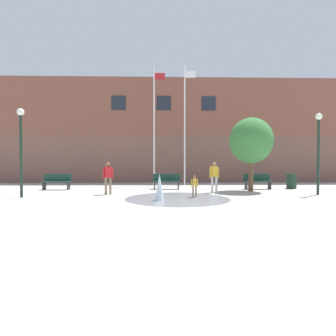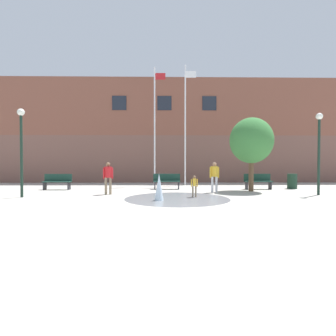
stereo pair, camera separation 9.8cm
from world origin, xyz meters
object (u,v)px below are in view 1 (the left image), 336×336
(park_bench_near_trashcan, at_px, (257,181))
(lamp_post_left_lane, at_px, (21,140))
(flagpole_left, at_px, (155,123))
(street_tree_near_building, at_px, (251,141))
(flagpole_right, at_px, (185,122))
(adult_near_bench, at_px, (214,175))
(adult_watching, at_px, (108,176))
(lamp_post_right_lane, at_px, (318,142))
(child_running, at_px, (195,185))
(park_bench_under_left_flagpole, at_px, (57,181))
(park_bench_under_right_flagpole, at_px, (166,181))
(trash_can, at_px, (291,181))

(park_bench_near_trashcan, height_order, lamp_post_left_lane, lamp_post_left_lane)
(flagpole_left, xyz_separation_m, street_tree_near_building, (5.40, -3.88, -1.55))
(flagpole_right, bearing_deg, adult_near_bench, -75.70)
(adult_watching, height_order, flagpole_right, flagpole_right)
(flagpole_right, relative_size, lamp_post_left_lane, 2.07)
(lamp_post_left_lane, distance_m, lamp_post_right_lane, 14.01)
(child_running, xyz_separation_m, lamp_post_right_lane, (6.15, 0.74, 2.01))
(park_bench_near_trashcan, relative_size, child_running, 1.62)
(lamp_post_right_lane, xyz_separation_m, street_tree_near_building, (-2.74, 1.69, 0.18))
(flagpole_left, bearing_deg, park_bench_near_trashcan, -24.46)
(adult_watching, relative_size, lamp_post_left_lane, 0.40)
(park_bench_under_left_flagpole, height_order, street_tree_near_building, street_tree_near_building)
(flagpole_right, bearing_deg, adult_watching, -129.53)
(adult_near_bench, bearing_deg, park_bench_under_right_flagpole, 13.37)
(park_bench_under_right_flagpole, distance_m, park_bench_near_trashcan, 5.40)
(trash_can, bearing_deg, park_bench_under_left_flagpole, -178.80)
(park_bench_under_left_flagpole, height_order, adult_watching, adult_watching)
(park_bench_under_left_flagpole, distance_m, lamp_post_right_lane, 14.17)
(flagpole_right, xyz_separation_m, street_tree_near_building, (3.28, -3.88, -1.62))
(park_bench_under_left_flagpole, bearing_deg, lamp_post_left_lane, -94.29)
(park_bench_under_left_flagpole, distance_m, park_bench_under_right_flagpole, 6.38)
(child_running, xyz_separation_m, flagpole_right, (0.13, 6.31, 3.82))
(street_tree_near_building, bearing_deg, lamp_post_left_lane, -168.39)
(adult_watching, xyz_separation_m, adult_near_bench, (5.42, 0.71, 0.00))
(flagpole_right, bearing_deg, trash_can, -22.26)
(park_bench_under_right_flagpole, distance_m, lamp_post_left_lane, 7.80)
(flagpole_left, bearing_deg, flagpole_right, 0.00)
(park_bench_near_trashcan, distance_m, adult_watching, 8.68)
(child_running, bearing_deg, flagpole_right, -2.64)
(park_bench_under_right_flagpole, distance_m, flagpole_left, 4.74)
(street_tree_near_building, bearing_deg, adult_near_bench, -164.63)
(park_bench_near_trashcan, xyz_separation_m, adult_watching, (-8.33, -2.38, 0.45))
(park_bench_under_left_flagpole, xyz_separation_m, trash_can, (13.95, 0.29, -0.03))
(park_bench_under_right_flagpole, height_order, adult_watching, adult_watching)
(park_bench_under_left_flagpole, distance_m, park_bench_near_trashcan, 11.78)
(adult_near_bench, distance_m, flagpole_right, 5.77)
(park_bench_under_left_flagpole, relative_size, adult_near_bench, 1.01)
(adult_watching, relative_size, flagpole_right, 0.19)
(adult_watching, height_order, lamp_post_left_lane, lamp_post_left_lane)
(park_bench_under_left_flagpole, bearing_deg, flagpole_right, 20.20)
(park_bench_under_right_flagpole, bearing_deg, trash_can, 0.95)
(park_bench_near_trashcan, distance_m, lamp_post_right_lane, 4.00)
(park_bench_near_trashcan, height_order, adult_watching, adult_watching)
(lamp_post_left_lane, bearing_deg, park_bench_under_right_flagpole, 27.99)
(lamp_post_left_lane, height_order, lamp_post_right_lane, lamp_post_left_lane)
(park_bench_under_left_flagpole, xyz_separation_m, lamp_post_left_lane, (-0.25, -3.36, 2.13))
(flagpole_right, height_order, street_tree_near_building, flagpole_right)
(park_bench_under_right_flagpole, bearing_deg, flagpole_right, 63.30)
(adult_watching, bearing_deg, street_tree_near_building, 51.35)
(lamp_post_right_lane, height_order, street_tree_near_building, street_tree_near_building)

